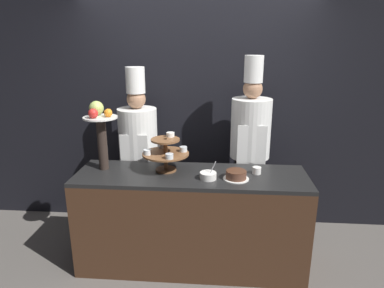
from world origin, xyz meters
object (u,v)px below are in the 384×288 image
(cake_round, at_px, (236,175))
(cup_white, at_px, (257,170))
(tiered_stand, at_px, (166,152))
(chef_center_left, at_px, (250,145))
(chef_left, at_px, (139,149))
(fruit_pedestal, at_px, (100,126))
(serving_bowl_near, at_px, (208,176))

(cake_round, relative_size, cup_white, 2.87)
(tiered_stand, bearing_deg, chef_center_left, 29.97)
(tiered_stand, relative_size, cake_round, 1.91)
(tiered_stand, xyz_separation_m, chef_center_left, (0.79, 0.46, -0.05))
(tiered_stand, height_order, chef_left, chef_left)
(tiered_stand, relative_size, chef_center_left, 0.22)
(chef_left, bearing_deg, chef_center_left, 0.00)
(chef_left, bearing_deg, cup_white, -21.83)
(fruit_pedestal, relative_size, chef_center_left, 0.32)
(cake_round, xyz_separation_m, serving_bowl_near, (-0.24, -0.01, -0.01))
(serving_bowl_near, height_order, chef_center_left, chef_center_left)
(serving_bowl_near, distance_m, chef_left, 0.98)
(fruit_pedestal, relative_size, cake_round, 2.82)
(cake_round, relative_size, serving_bowl_near, 1.37)
(tiered_stand, relative_size, serving_bowl_near, 2.62)
(fruit_pedestal, xyz_separation_m, chef_left, (0.23, 0.45, -0.35))
(fruit_pedestal, relative_size, serving_bowl_near, 3.87)
(fruit_pedestal, height_order, chef_center_left, chef_center_left)
(tiered_stand, height_order, cake_round, tiered_stand)
(fruit_pedestal, bearing_deg, cup_white, -0.95)
(tiered_stand, distance_m, serving_bowl_near, 0.45)
(chef_left, xyz_separation_m, chef_center_left, (1.15, 0.00, 0.07))
(cake_round, distance_m, cup_white, 0.24)
(cake_round, bearing_deg, chef_center_left, 75.12)
(fruit_pedestal, bearing_deg, chef_left, 62.77)
(chef_left, distance_m, chef_center_left, 1.16)
(tiered_stand, xyz_separation_m, chef_left, (-0.36, 0.46, -0.13))
(cup_white, bearing_deg, fruit_pedestal, 179.05)
(cup_white, xyz_separation_m, chef_left, (-1.18, 0.47, 0.02))
(serving_bowl_near, bearing_deg, cake_round, 3.40)
(cup_white, bearing_deg, tiered_stand, 178.88)
(cake_round, height_order, chef_center_left, chef_center_left)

